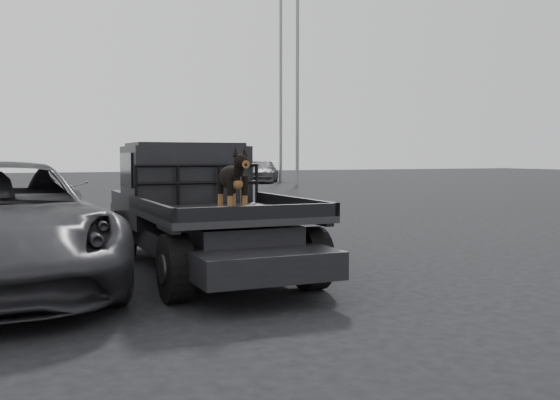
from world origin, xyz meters
name	(u,v)px	position (x,y,z in m)	size (l,w,h in m)	color
ground	(293,295)	(0.00, 0.00, 0.00)	(120.00, 120.00, 0.00)	black
flatbed_ute	(203,238)	(-0.51, 1.89, 0.46)	(2.00, 5.40, 0.92)	black
ute_cab	(185,172)	(-0.51, 2.84, 1.36)	(1.72, 1.30, 0.88)	black
headache_rack	(199,185)	(-0.51, 2.09, 1.20)	(1.80, 0.08, 0.55)	black
dog	(232,183)	(-0.57, 0.49, 1.29)	(0.32, 0.60, 0.74)	black
distant_car_b	(261,172)	(11.36, 29.15, 0.66)	(1.86, 4.58, 1.33)	#444348
floodlight_mid	(297,57)	(11.58, 24.43, 6.97)	(1.08, 0.28, 12.76)	slate
floodlight_far	(281,46)	(12.59, 28.95, 8.33)	(1.08, 0.28, 15.44)	slate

